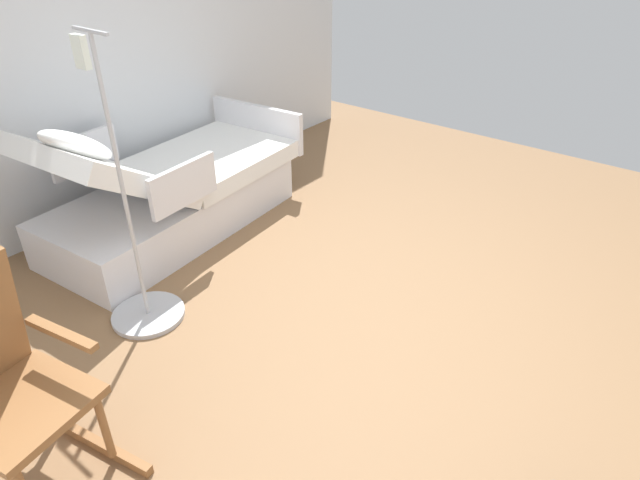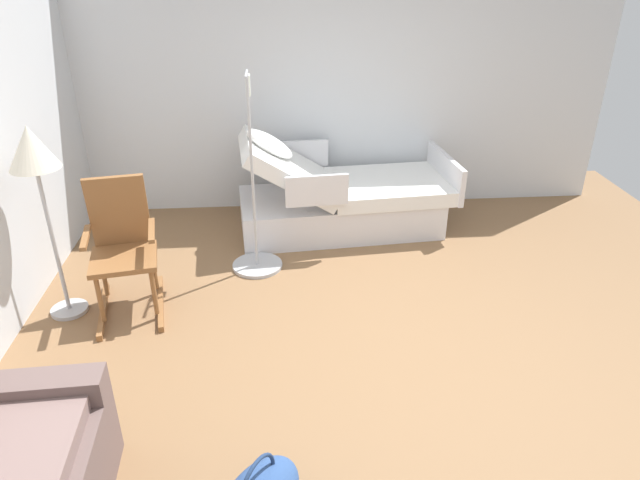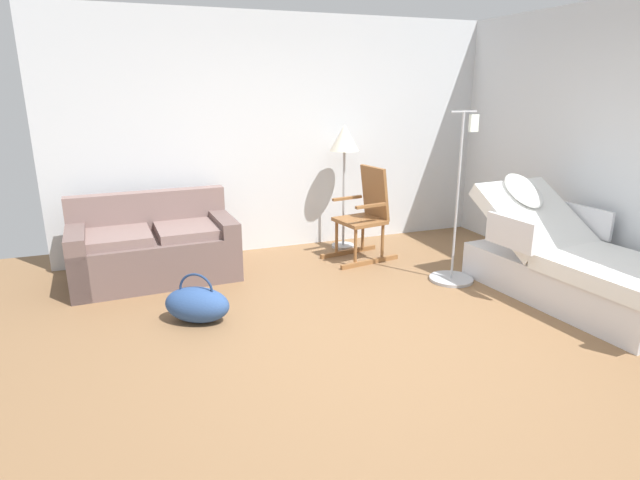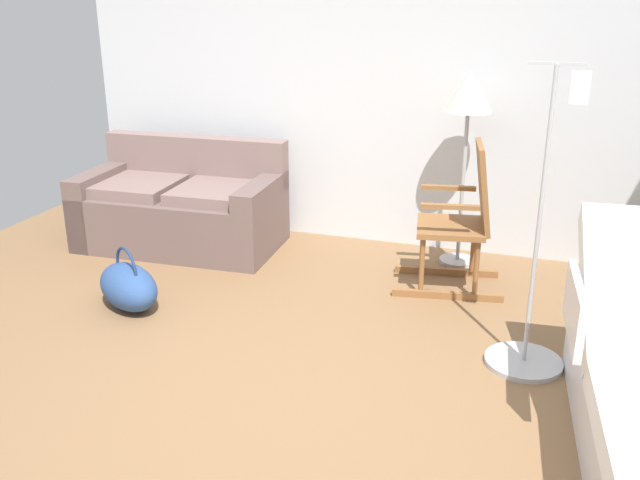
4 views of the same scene
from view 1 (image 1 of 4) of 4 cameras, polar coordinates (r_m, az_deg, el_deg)
The scene contains 5 objects.
ground_plane at distance 3.44m, azimuth 7.55°, elevation -8.05°, with size 6.64×6.64×0.00m, color olive.
side_wall at distance 4.61m, azimuth -21.60°, elevation 19.05°, with size 0.10×5.51×2.70m, color silver.
hospital_bed at distance 4.34m, azimuth -15.20°, elevation 4.77°, with size 1.14×2.13×1.10m.
rocking_chair at distance 2.61m, azimuth -29.70°, elevation -13.46°, with size 0.83×0.60×1.05m.
iv_pole at distance 3.45m, azimuth -18.05°, elevation -4.26°, with size 0.44×0.44×1.69m.
Camera 1 is at (-1.27, 2.35, 2.17)m, focal length 30.84 mm.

